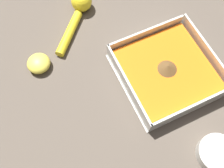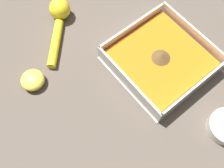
# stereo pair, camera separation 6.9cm
# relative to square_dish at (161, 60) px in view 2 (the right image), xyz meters

# --- Properties ---
(ground_plane) EXTENTS (4.00, 4.00, 0.00)m
(ground_plane) POSITION_rel_square_dish_xyz_m (0.03, -0.00, -0.02)
(ground_plane) COLOR brown
(square_dish) EXTENTS (0.25, 0.25, 0.06)m
(square_dish) POSITION_rel_square_dish_xyz_m (0.00, 0.00, 0.00)
(square_dish) COLOR silver
(square_dish) RESTS_ON ground_plane
(lemon_squeezer) EXTENTS (0.18, 0.17, 0.06)m
(lemon_squeezer) POSITION_rel_square_dish_xyz_m (-0.29, -0.14, 0.01)
(lemon_squeezer) COLOR yellow
(lemon_squeezer) RESTS_ON ground_plane
(lemon_half) EXTENTS (0.06, 0.06, 0.04)m
(lemon_half) POSITION_rel_square_dish_xyz_m (-0.17, -0.31, -0.00)
(lemon_half) COLOR #EFDB4C
(lemon_half) RESTS_ON ground_plane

